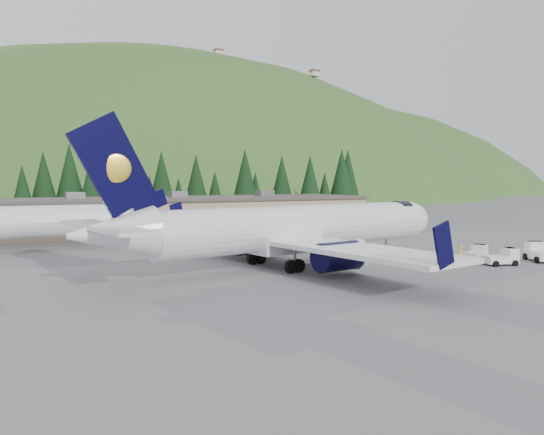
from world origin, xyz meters
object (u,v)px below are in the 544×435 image
at_px(airliner, 292,229).
at_px(baggage_tug_a, 477,253).
at_px(baggage_tug_b, 503,257).
at_px(terminal_building, 146,214).
at_px(ramp_worker, 460,254).
at_px(baggage_tug_c, 539,252).

relative_size(airliner, baggage_tug_a, 12.07).
bearing_deg(airliner, baggage_tug_b, -34.60).
xyz_separation_m(baggage_tug_a, terminal_building, (-21.60, 43.21, 1.94)).
xyz_separation_m(baggage_tug_b, terminal_building, (-21.42, 46.39, 1.91)).
distance_m(baggage_tug_b, ramp_worker, 3.74).
height_order(baggage_tug_a, baggage_tug_b, baggage_tug_b).
distance_m(baggage_tug_a, ramp_worker, 3.03).
relative_size(baggage_tug_a, ramp_worker, 1.87).
xyz_separation_m(baggage_tug_c, ramp_worker, (-7.98, 2.34, 0.03)).
xyz_separation_m(airliner, baggage_tug_b, (17.51, -8.21, -2.66)).
distance_m(baggage_tug_a, baggage_tug_c, 5.87).
relative_size(airliner, baggage_tug_b, 11.67).
relative_size(baggage_tug_c, terminal_building, 0.05).
distance_m(airliner, terminal_building, 38.39).
relative_size(airliner, ramp_worker, 22.56).
bearing_deg(ramp_worker, terminal_building, -100.97).
bearing_deg(baggage_tug_a, ramp_worker, 173.79).
bearing_deg(baggage_tug_b, baggage_tug_c, 17.05).
height_order(baggage_tug_a, baggage_tug_c, baggage_tug_c).
bearing_deg(baggage_tug_a, terminal_building, 97.44).
distance_m(baggage_tug_c, terminal_building, 53.37).
relative_size(baggage_tug_a, baggage_tug_c, 0.83).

